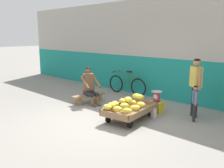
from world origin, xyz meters
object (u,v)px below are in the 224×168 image
at_px(bicycle_near_left, 127,85).
at_px(shopping_bag, 152,113).
at_px(plastic_crate, 156,107).
at_px(customer_adult, 196,81).
at_px(vendor_seated, 90,86).
at_px(low_bench, 89,97).
at_px(customer_child, 195,100).
at_px(weighing_scale, 157,96).
at_px(banana_cart, 130,110).

bearing_deg(bicycle_near_left, shopping_bag, -34.23).
bearing_deg(plastic_crate, customer_adult, 21.04).
relative_size(vendor_seated, plastic_crate, 3.17).
distance_m(low_bench, bicycle_near_left, 1.73).
bearing_deg(customer_child, vendor_seated, -167.28).
xyz_separation_m(weighing_scale, shopping_bag, (0.17, -0.43, -0.33)).
height_order(weighing_scale, customer_child, customer_child).
relative_size(plastic_crate, bicycle_near_left, 0.22).
bearing_deg(customer_child, low_bench, -167.92).
bearing_deg(plastic_crate, weighing_scale, -90.00).
relative_size(plastic_crate, customer_adult, 0.24).
bearing_deg(customer_adult, customer_child, -63.56).
distance_m(banana_cart, bicycle_near_left, 2.77).
distance_m(vendor_seated, shopping_bag, 2.24).
bearing_deg(weighing_scale, shopping_bag, -67.74).
bearing_deg(plastic_crate, low_bench, -162.18).
xyz_separation_m(vendor_seated, bicycle_near_left, (0.02, 1.74, -0.21)).
relative_size(weighing_scale, customer_adult, 0.20).
bearing_deg(customer_child, weighing_scale, -179.36).
relative_size(bicycle_near_left, shopping_bag, 6.92).
xyz_separation_m(low_bench, vendor_seated, (0.09, -0.02, 0.37)).
relative_size(banana_cart, weighing_scale, 5.15).
distance_m(low_bench, shopping_bag, 2.28).
bearing_deg(plastic_crate, banana_cart, -96.77).
height_order(vendor_seated, customer_child, vendor_seated).
bearing_deg(vendor_seated, shopping_bag, 6.87).
relative_size(bicycle_near_left, customer_child, 1.84).
height_order(vendor_seated, bicycle_near_left, vendor_seated).
xyz_separation_m(plastic_crate, weighing_scale, (0.00, -0.00, 0.30)).
relative_size(vendor_seated, bicycle_near_left, 0.69).
bearing_deg(shopping_bag, weighing_scale, 112.26).
xyz_separation_m(banana_cart, plastic_crate, (0.12, 0.99, -0.09)).
height_order(low_bench, vendor_seated, vendor_seated).
height_order(low_bench, customer_adult, customer_adult).
xyz_separation_m(low_bench, customer_child, (3.20, 0.68, 0.36)).
height_order(banana_cart, customer_adult, customer_adult).
relative_size(vendor_seated, customer_child, 1.26).
xyz_separation_m(weighing_scale, customer_adult, (0.93, 0.36, 0.50)).
bearing_deg(weighing_scale, low_bench, -162.21).
relative_size(vendor_seated, shopping_bag, 4.75).
relative_size(weighing_scale, customer_child, 0.33).
bearing_deg(weighing_scale, customer_child, 0.64).
distance_m(banana_cart, low_bench, 2.00).
height_order(weighing_scale, bicycle_near_left, bicycle_near_left).
bearing_deg(low_bench, customer_child, 12.08).
height_order(banana_cart, customer_child, customer_child).
relative_size(banana_cart, shopping_bag, 6.43).
height_order(banana_cart, weighing_scale, weighing_scale).
xyz_separation_m(banana_cart, customer_child, (1.22, 1.00, 0.32)).
bearing_deg(low_bench, bicycle_near_left, 86.63).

